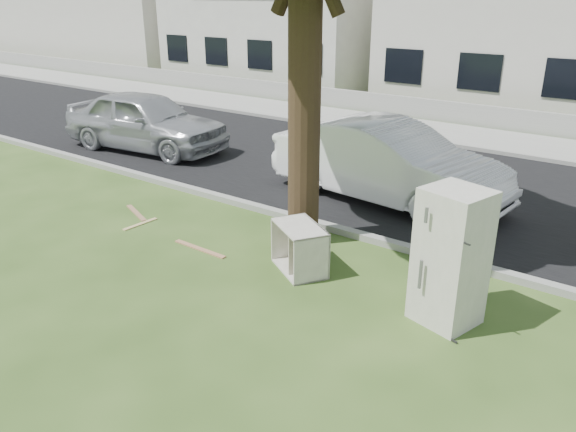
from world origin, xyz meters
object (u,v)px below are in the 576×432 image
Objects in this scene: cabinet at (300,248)px; fridge at (451,257)px; car_left at (146,121)px; car_center at (388,162)px.

fridge is at bearing 30.44° from cabinet.
fridge is 0.39× the size of car_left.
car_left is (-7.21, -0.22, -0.02)m from car_center.
cabinet is at bearing -121.73° from car_left.
cabinet is 0.20× the size of car_left.
car_center reaches higher than car_left.
car_left is at bearing 176.29° from fridge.
fridge is 0.37× the size of car_center.
car_center is (-0.38, 3.69, 0.45)m from cabinet.
cabinet is 0.19× the size of car_center.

